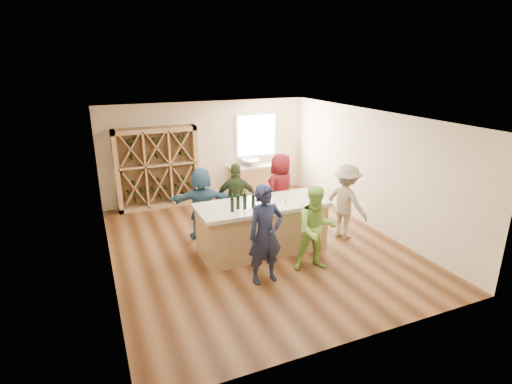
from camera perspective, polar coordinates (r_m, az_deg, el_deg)
name	(u,v)px	position (r m, az deg, el deg)	size (l,w,h in m)	color
floor	(255,246)	(8.93, -0.09, -7.78)	(6.00, 7.00, 0.10)	brown
ceiling	(255,115)	(8.08, -0.10, 11.00)	(6.00, 7.00, 0.10)	white
wall_back	(207,151)	(11.64, -6.98, 5.91)	(6.00, 0.10, 2.80)	beige
wall_front	(360,257)	(5.54, 14.61, -8.97)	(6.00, 0.10, 2.80)	beige
wall_left	(101,204)	(7.79, -21.23, -1.55)	(0.10, 7.00, 2.80)	beige
wall_right	(373,169)	(9.94, 16.34, 3.14)	(0.10, 7.00, 2.80)	beige
window_frame	(256,135)	(11.99, 0.02, 8.11)	(1.30, 0.06, 1.30)	white
window_pane	(257,135)	(11.96, 0.09, 8.09)	(1.18, 0.01, 1.18)	white
wine_rack	(157,168)	(11.13, -13.94, 3.33)	(2.20, 0.45, 2.20)	#A17A4D
back_counter_base	(257,180)	(12.02, 0.09, 1.66)	(1.60, 0.58, 0.86)	#A17A4D
back_counter_top	(257,166)	(11.89, 0.09, 3.79)	(1.70, 0.62, 0.06)	#B8AD97
sink	(250,162)	(11.79, -0.81, 4.27)	(0.54, 0.54, 0.19)	silver
faucet	(248,159)	(11.93, -1.14, 4.73)	(0.02, 0.02, 0.30)	silver
tasting_counter_base	(262,229)	(8.43, 0.86, -5.30)	(2.60, 1.00, 1.00)	#A17A4D
tasting_counter_top	(262,205)	(8.23, 0.88, -1.86)	(2.72, 1.12, 0.08)	#B8AD97
wine_bottle_b	(232,205)	(7.73, -3.42, -1.82)	(0.07, 0.07, 0.29)	black
wine_bottle_c	(238,202)	(7.87, -2.59, -1.42)	(0.07, 0.07, 0.29)	black
wine_bottle_d	(245,201)	(7.85, -1.61, -1.33)	(0.08, 0.08, 0.32)	black
wine_bottle_e	(253,201)	(7.89, -0.41, -1.31)	(0.07, 0.07, 0.30)	black
wine_glass_a	(259,208)	(7.70, 0.47, -2.27)	(0.07, 0.07, 0.18)	white
wine_glass_b	(283,205)	(7.85, 3.87, -1.83)	(0.08, 0.08, 0.20)	white
wine_glass_c	(302,201)	(8.12, 6.64, -1.29)	(0.07, 0.07, 0.18)	white
wine_glass_d	(285,198)	(8.24, 4.15, -0.86)	(0.07, 0.07, 0.20)	white
wine_glass_e	(306,197)	(8.37, 7.20, -0.66)	(0.07, 0.07, 0.19)	white
tasting_menu_a	(251,212)	(7.75, -0.66, -2.85)	(0.22, 0.29, 0.00)	white
tasting_menu_b	(282,208)	(7.97, 3.72, -2.28)	(0.19, 0.26, 0.00)	white
tasting_menu_c	(307,203)	(8.30, 7.32, -1.52)	(0.21, 0.28, 0.00)	white
person_near_left	(266,235)	(7.15, 1.37, -6.11)	(0.67, 0.49, 1.85)	#191E38
person_near_right	(316,229)	(7.68, 8.63, -5.22)	(0.82, 0.45, 1.68)	#8CC64C
person_server	(346,202)	(9.18, 12.72, -1.37)	(1.11, 0.51, 1.71)	gray
person_far_mid	(237,199)	(9.16, -2.77, -1.05)	(0.99, 0.51, 1.69)	#263319
person_far_right	(280,190)	(9.68, 3.52, 0.34)	(0.87, 0.57, 1.79)	#590F14
person_far_left	(202,203)	(9.05, -7.74, -1.55)	(1.53, 0.55, 1.65)	#335972
wine_glass_f	(256,196)	(8.34, 0.01, -0.63)	(0.07, 0.07, 0.18)	white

